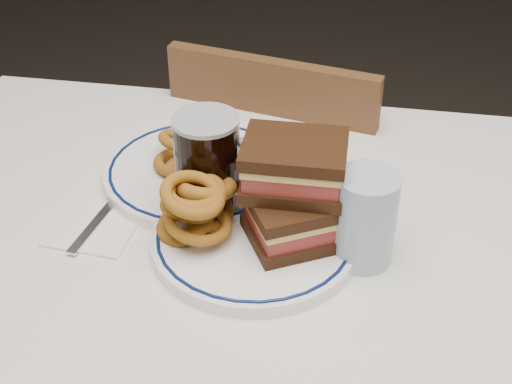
% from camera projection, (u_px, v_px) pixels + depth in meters
% --- Properties ---
extents(dining_table, '(1.27, 0.87, 0.75)m').
position_uv_depth(dining_table, '(286.00, 303.00, 1.04)').
color(dining_table, silver).
rests_on(dining_table, floor).
extents(chair_far, '(0.46, 0.46, 0.85)m').
position_uv_depth(chair_far, '(287.00, 205.00, 1.54)').
color(chair_far, '#4A2B17').
rests_on(chair_far, floor).
extents(main_plate, '(0.29, 0.29, 0.02)m').
position_uv_depth(main_plate, '(254.00, 239.00, 0.98)').
color(main_plate, white).
rests_on(main_plate, dining_table).
extents(reuben_sandwich, '(0.17, 0.16, 0.14)m').
position_uv_depth(reuben_sandwich, '(297.00, 191.00, 0.94)').
color(reuben_sandwich, black).
rests_on(reuben_sandwich, main_plate).
extents(onion_rings_main, '(0.12, 0.13, 0.12)m').
position_uv_depth(onion_rings_main, '(195.00, 203.00, 0.96)').
color(onion_rings_main, brown).
rests_on(onion_rings_main, main_plate).
extents(ketchup_ramekin, '(0.05, 0.05, 0.03)m').
position_uv_depth(ketchup_ramekin, '(235.00, 191.00, 1.03)').
color(ketchup_ramekin, white).
rests_on(ketchup_ramekin, main_plate).
extents(beer_mug, '(0.14, 0.09, 0.16)m').
position_uv_depth(beer_mug, '(210.00, 165.00, 1.01)').
color(beer_mug, black).
rests_on(beer_mug, dining_table).
extents(water_glass, '(0.08, 0.08, 0.13)m').
position_uv_depth(water_glass, '(365.00, 218.00, 0.93)').
color(water_glass, '#9EB8CC').
rests_on(water_glass, dining_table).
extents(far_plate, '(0.29, 0.29, 0.02)m').
position_uv_depth(far_plate, '(198.00, 172.00, 1.12)').
color(far_plate, white).
rests_on(far_plate, dining_table).
extents(onion_rings_far, '(0.12, 0.13, 0.06)m').
position_uv_depth(onion_rings_far, '(187.00, 157.00, 1.10)').
color(onion_rings_far, brown).
rests_on(onion_rings_far, far_plate).
extents(napkin_fork, '(0.13, 0.16, 0.01)m').
position_uv_depth(napkin_fork, '(96.00, 225.00, 1.02)').
color(napkin_fork, white).
rests_on(napkin_fork, dining_table).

